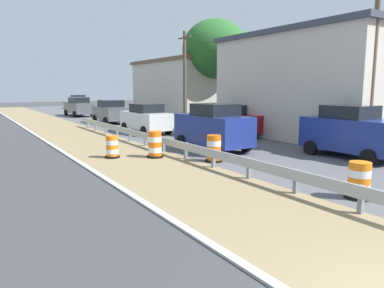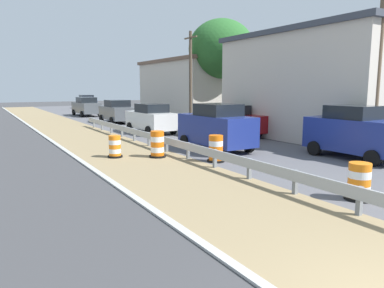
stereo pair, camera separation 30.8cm
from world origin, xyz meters
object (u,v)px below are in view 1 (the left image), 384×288
traffic_barrel_far (112,148)px  car_distant_a (227,120)px  utility_pole_near (374,56)px  traffic_barrel_mid (155,145)px  car_lead_near_lane (213,127)px  car_mid_far_lane (352,132)px  utility_pole_mid (185,77)px  traffic_barrel_nearest (359,182)px  car_lead_far_lane (79,107)px  car_trailing_far_lane (110,112)px  traffic_barrel_close (214,150)px  car_trailing_near_lane (78,102)px  car_distant_b (146,118)px

traffic_barrel_far → car_distant_a: size_ratio=0.20×
car_distant_a → utility_pole_near: 9.27m
traffic_barrel_mid → utility_pole_near: utility_pole_near is taller
car_lead_near_lane → car_mid_far_lane: bearing=-141.7°
car_lead_near_lane → utility_pole_mid: bearing=-26.0°
traffic_barrel_nearest → car_lead_far_lane: 33.26m
car_trailing_far_lane → traffic_barrel_close: bearing=173.3°
car_trailing_near_lane → car_mid_far_lane: 43.45m
car_lead_far_lane → utility_pole_mid: bearing=-162.9°
traffic_barrel_mid → car_distant_b: 8.62m
traffic_barrel_nearest → traffic_barrel_far: (-3.65, 9.19, -0.03)m
car_distant_a → utility_pole_near: utility_pole_near is taller
car_mid_far_lane → car_trailing_far_lane: (-3.48, 20.30, -0.14)m
traffic_barrel_close → traffic_barrel_far: (-3.22, 3.01, -0.07)m
car_lead_near_lane → car_trailing_near_lane: bearing=-7.3°
traffic_barrel_close → car_trailing_near_lane: car_trailing_near_lane is taller
car_mid_far_lane → traffic_barrel_far: bearing=-122.9°
traffic_barrel_far → car_distant_b: car_distant_b is taller
car_distant_a → utility_pole_mid: size_ratio=0.64×
car_trailing_near_lane → car_trailing_far_lane: bearing=-8.3°
traffic_barrel_nearest → car_trailing_near_lane: car_trailing_near_lane is taller
car_trailing_far_lane → car_lead_near_lane: bearing=178.3°
utility_pole_mid → car_lead_far_lane: bearing=109.2°
car_lead_far_lane → car_distant_a: 21.10m
traffic_barrel_close → utility_pole_mid: bearing=63.4°
utility_pole_near → car_distant_a: bearing=101.0°
car_mid_far_lane → car_distant_a: bearing=179.3°
traffic_barrel_close → car_distant_a: car_distant_a is taller
traffic_barrel_nearest → car_trailing_near_lane: 47.52m
traffic_barrel_far → car_distant_a: car_distant_a is taller
utility_pole_mid → utility_pole_near: bearing=-88.4°
traffic_barrel_close → utility_pole_mid: utility_pole_mid is taller
car_trailing_far_lane → car_distant_a: (3.38, -11.65, -0.02)m
car_distant_a → utility_pole_mid: (1.20, 7.07, 2.87)m
traffic_barrel_nearest → car_distant_a: bearing=67.9°
traffic_barrel_mid → car_trailing_near_lane: size_ratio=0.27×
car_trailing_near_lane → car_mid_far_lane: size_ratio=1.03×
traffic_barrel_nearest → car_distant_a: (5.04, 12.43, 0.50)m
car_distant_b → utility_pole_mid: 6.61m
car_trailing_near_lane → utility_pole_mid: (1.01, -27.73, 2.87)m
car_lead_near_lane → utility_pole_near: bearing=-131.0°
car_trailing_far_lane → traffic_barrel_nearest: bearing=176.0°
car_distant_a → traffic_barrel_mid: bearing=-61.3°
car_trailing_near_lane → traffic_barrel_far: bearing=-12.7°
car_trailing_far_lane → car_distant_a: size_ratio=0.91×
utility_pole_mid → traffic_barrel_mid: bearing=-126.5°
car_lead_near_lane → utility_pole_mid: size_ratio=0.58×
traffic_barrel_mid → car_trailing_near_lane: (7.27, 38.95, 0.45)m
utility_pole_near → utility_pole_mid: utility_pole_near is taller
car_distant_b → utility_pole_mid: bearing=-58.8°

